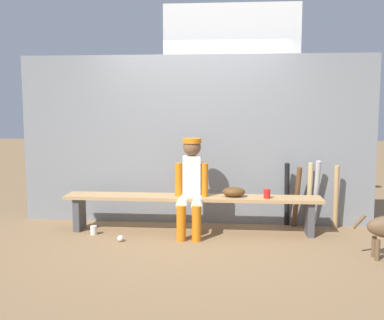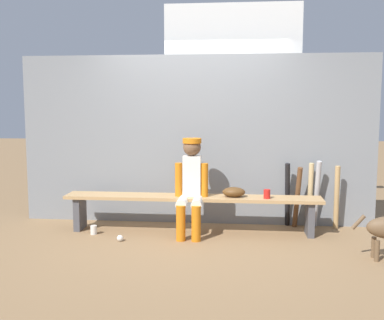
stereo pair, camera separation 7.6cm
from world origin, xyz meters
name	(u,v)px [view 2 (the right image)]	position (x,y,z in m)	size (l,w,h in m)	color
ground_plane	(192,232)	(0.00, 0.00, 0.00)	(30.00, 30.00, 0.00)	olive
chainlink_fence	(196,140)	(0.00, 0.47, 1.12)	(4.68, 0.03, 2.23)	gray
dugout_bench	(192,203)	(0.00, 0.00, 0.37)	(3.18, 0.36, 0.46)	tan
player_seated	(191,183)	(0.00, -0.11, 0.64)	(0.41, 0.55, 1.18)	silver
baseball_glove	(234,192)	(0.52, 0.00, 0.52)	(0.28, 0.20, 0.12)	#593819
bat_aluminum_black	(287,195)	(1.21, 0.38, 0.42)	(0.06, 0.06, 0.85)	black
bat_wood_dark	(297,198)	(1.32, 0.31, 0.40)	(0.06, 0.06, 0.81)	brown
bat_wood_natural	(310,195)	(1.49, 0.37, 0.42)	(0.06, 0.06, 0.85)	tan
bat_aluminum_silver	(317,194)	(1.57, 0.36, 0.44)	(0.06, 0.06, 0.89)	#B7B7BC
bat_wood_tan	(337,198)	(1.81, 0.31, 0.41)	(0.06, 0.06, 0.82)	tan
baseball	(120,238)	(-0.80, -0.48, 0.04)	(0.07, 0.07, 0.07)	white
cup_on_ground	(94,230)	(-1.19, -0.22, 0.06)	(0.08, 0.08, 0.11)	silver
cup_on_bench	(267,194)	(0.92, -0.06, 0.51)	(0.08, 0.08, 0.11)	red
scoreboard	(237,56)	(0.53, 1.17, 2.28)	(2.23, 0.27, 3.25)	#3F3F42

